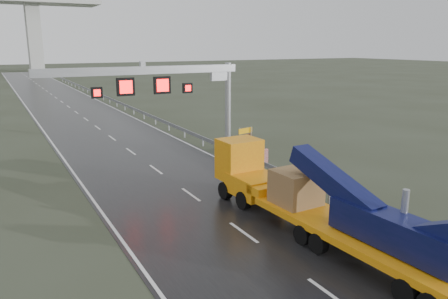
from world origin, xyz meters
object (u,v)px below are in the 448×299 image
exit_sign_pair (245,137)px  striped_barrier (264,156)px  sign_gantry (171,86)px  heavy_haul_truck (311,201)px

exit_sign_pair → striped_barrier: exit_sign_pair is taller
sign_gantry → exit_sign_pair: (5.04, -2.31, -3.90)m
heavy_haul_truck → striped_barrier: size_ratio=16.87×
striped_barrier → exit_sign_pair: bearing=134.1°
heavy_haul_truck → exit_sign_pair: heavy_haul_truck is taller
heavy_haul_truck → striped_barrier: heavy_haul_truck is taller
sign_gantry → heavy_haul_truck: sign_gantry is taller
sign_gantry → striped_barrier: sign_gantry is taller
sign_gantry → exit_sign_pair: 6.78m
heavy_haul_truck → sign_gantry: bearing=90.0°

